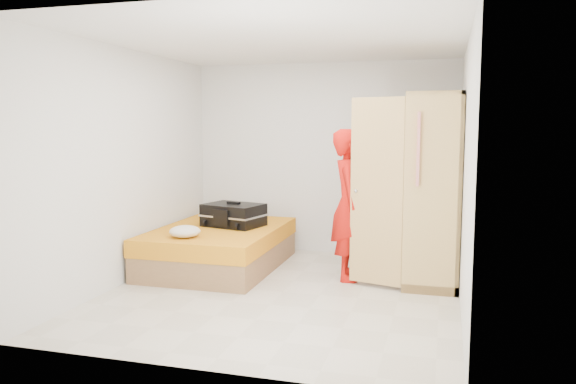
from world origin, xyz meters
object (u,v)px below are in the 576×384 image
(bed, at_px, (220,247))
(suitcase, at_px, (233,215))
(person, at_px, (349,205))
(round_cushion, at_px, (185,231))
(wardrobe, at_px, (429,194))

(bed, bearing_deg, suitcase, 52.91)
(bed, xyz_separation_m, person, (1.63, -0.07, 0.61))
(person, distance_m, round_cushion, 1.89)
(person, height_order, round_cushion, person)
(person, bearing_deg, bed, 78.32)
(suitcase, bearing_deg, bed, -112.41)
(round_cushion, bearing_deg, wardrobe, 15.51)
(round_cushion, bearing_deg, suitcase, 72.40)
(suitcase, distance_m, round_cushion, 0.87)
(wardrobe, height_order, suitcase, wardrobe)
(wardrobe, distance_m, round_cushion, 2.77)
(bed, height_order, person, person)
(bed, relative_size, suitcase, 2.46)
(person, bearing_deg, wardrobe, -90.46)
(wardrobe, bearing_deg, bed, -178.46)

